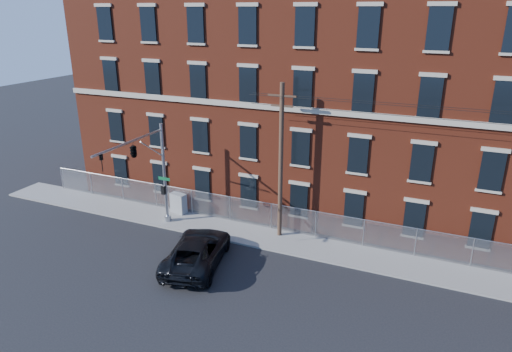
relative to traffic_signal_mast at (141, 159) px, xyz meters
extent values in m
plane|color=black|center=(6.00, -2.18, -5.39)|extent=(140.00, 140.00, 0.00)
cube|color=gray|center=(18.00, 2.82, -5.33)|extent=(65.00, 3.00, 0.12)
cube|color=maroon|center=(18.00, 11.82, 2.61)|extent=(55.00, 14.00, 16.00)
cube|color=#A59C8A|center=(18.00, 4.74, 2.91)|extent=(55.00, 0.18, 0.35)
cube|color=black|center=(-5.83, 4.76, -3.19)|extent=(1.20, 0.10, 2.20)
cube|color=black|center=(-5.83, 4.76, 0.41)|extent=(1.20, 0.10, 2.20)
cube|color=black|center=(-5.83, 4.76, 4.21)|extent=(1.20, 0.10, 2.20)
cube|color=black|center=(-5.83, 4.76, 7.81)|extent=(1.20, 0.10, 2.20)
cube|color=black|center=(-2.17, 4.76, -3.19)|extent=(1.20, 0.10, 2.20)
cube|color=black|center=(-2.17, 4.76, 0.41)|extent=(1.20, 0.10, 2.20)
cube|color=black|center=(-2.17, 4.76, 4.21)|extent=(1.20, 0.10, 2.20)
cube|color=black|center=(-2.17, 4.76, 7.81)|extent=(1.20, 0.10, 2.20)
cube|color=black|center=(1.50, 4.76, -3.19)|extent=(1.20, 0.10, 2.20)
cube|color=black|center=(1.50, 4.76, 0.41)|extent=(1.20, 0.10, 2.20)
cube|color=black|center=(1.50, 4.76, 4.21)|extent=(1.20, 0.10, 2.20)
cube|color=black|center=(1.50, 4.76, 7.81)|extent=(1.20, 0.10, 2.20)
cube|color=black|center=(5.17, 4.76, -3.19)|extent=(1.20, 0.10, 2.20)
cube|color=black|center=(5.17, 4.76, 0.41)|extent=(1.20, 0.10, 2.20)
cube|color=black|center=(5.17, 4.76, 4.21)|extent=(1.20, 0.10, 2.20)
cube|color=black|center=(5.17, 4.76, 7.81)|extent=(1.20, 0.10, 2.20)
cube|color=black|center=(8.83, 4.76, -3.19)|extent=(1.20, 0.10, 2.20)
cube|color=black|center=(8.83, 4.76, 0.41)|extent=(1.20, 0.10, 2.20)
cube|color=black|center=(8.83, 4.76, 4.21)|extent=(1.20, 0.10, 2.20)
cube|color=black|center=(8.83, 4.76, 7.81)|extent=(1.20, 0.10, 2.20)
cube|color=black|center=(12.50, 4.76, -3.19)|extent=(1.20, 0.10, 2.20)
cube|color=black|center=(12.50, 4.76, 0.41)|extent=(1.20, 0.10, 2.20)
cube|color=black|center=(12.50, 4.76, 4.21)|extent=(1.20, 0.10, 2.20)
cube|color=black|center=(12.50, 4.76, 7.81)|extent=(1.20, 0.10, 2.20)
cube|color=black|center=(16.17, 4.76, -3.19)|extent=(1.20, 0.10, 2.20)
cube|color=black|center=(16.17, 4.76, 0.41)|extent=(1.20, 0.10, 2.20)
cube|color=black|center=(16.17, 4.76, 4.21)|extent=(1.20, 0.10, 2.20)
cube|color=black|center=(16.17, 4.76, 7.81)|extent=(1.20, 0.10, 2.20)
cube|color=black|center=(19.83, 4.76, -3.19)|extent=(1.20, 0.10, 2.20)
cube|color=black|center=(19.83, 4.76, 0.41)|extent=(1.20, 0.10, 2.20)
cube|color=black|center=(19.83, 4.76, 4.21)|extent=(1.20, 0.10, 2.20)
cube|color=#A5A8AD|center=(18.00, 4.12, -4.37)|extent=(59.00, 0.02, 1.80)
cylinder|color=#9EA0A5|center=(18.00, 4.12, -3.47)|extent=(59.00, 0.04, 0.04)
cylinder|color=#9EA0A5|center=(-11.50, 4.12, -4.37)|extent=(0.06, 0.06, 1.85)
cylinder|color=#9EA0A5|center=(-8.39, 4.12, -4.37)|extent=(0.06, 0.06, 1.85)
cylinder|color=#9EA0A5|center=(-5.29, 4.12, -4.37)|extent=(0.06, 0.06, 1.85)
cylinder|color=#9EA0A5|center=(-2.18, 4.12, -4.37)|extent=(0.06, 0.06, 1.85)
cylinder|color=#9EA0A5|center=(0.92, 4.12, -4.37)|extent=(0.06, 0.06, 1.85)
cylinder|color=#9EA0A5|center=(4.03, 4.12, -4.37)|extent=(0.06, 0.06, 1.85)
cylinder|color=#9EA0A5|center=(7.13, 4.12, -4.37)|extent=(0.06, 0.06, 1.85)
cylinder|color=#9EA0A5|center=(10.24, 4.12, -4.37)|extent=(0.06, 0.06, 1.85)
cylinder|color=#9EA0A5|center=(13.34, 4.12, -4.37)|extent=(0.06, 0.06, 1.85)
cylinder|color=#9EA0A5|center=(16.45, 4.12, -4.37)|extent=(0.06, 0.06, 1.85)
cylinder|color=#9EA0A5|center=(19.55, 4.12, -4.37)|extent=(0.06, 0.06, 1.85)
cylinder|color=#9EA0A5|center=(0.00, 2.32, -1.77)|extent=(0.22, 0.22, 7.00)
cylinder|color=#9EA0A5|center=(0.00, 2.32, -5.07)|extent=(0.50, 0.50, 0.40)
cylinder|color=#9EA0A5|center=(0.00, -0.93, 1.33)|extent=(0.14, 6.50, 0.14)
cylinder|color=#9EA0A5|center=(0.00, 1.12, 0.33)|extent=(0.08, 2.18, 1.56)
cube|color=#0C592D|center=(0.05, 2.17, -2.07)|extent=(0.90, 0.03, 0.22)
cube|color=black|center=(0.00, 2.07, -2.87)|extent=(0.25, 0.25, 0.60)
imported|color=black|center=(0.00, -3.48, 0.78)|extent=(0.16, 0.20, 1.00)
imported|color=black|center=(0.00, -0.68, 0.78)|extent=(0.53, 2.48, 1.00)
cylinder|color=#4D3426|center=(8.00, 3.42, -0.27)|extent=(0.28, 0.28, 10.00)
cube|color=#4D3426|center=(8.00, 3.42, 3.93)|extent=(1.80, 0.12, 0.12)
cube|color=#4D3426|center=(8.00, 3.42, 3.33)|extent=(1.40, 0.12, 0.12)
imported|color=black|center=(4.80, -1.76, -4.51)|extent=(4.21, 6.77, 1.75)
cube|color=gray|center=(-0.02, 3.82, -4.53)|extent=(1.27, 0.81, 1.47)
camera|label=1|loc=(17.37, -22.13, 8.78)|focal=32.21mm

